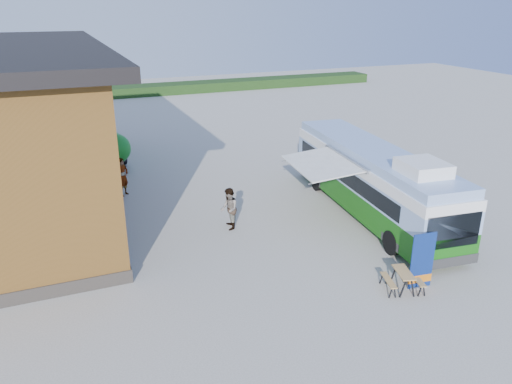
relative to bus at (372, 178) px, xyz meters
name	(u,v)px	position (x,y,z in m)	size (l,w,h in m)	color
ground	(296,250)	(-4.82, -2.02, -1.75)	(100.00, 100.00, 0.00)	#BCB7AD
barn	(5,131)	(-15.32, 7.98, 1.84)	(9.60, 21.20, 7.50)	brown
hedge	(207,86)	(3.18, 35.98, -1.25)	(40.00, 3.00, 1.00)	#264419
bus	(372,178)	(0.00, 0.00, 0.00)	(3.72, 12.11, 3.66)	#1D7713
awning	(325,162)	(-2.24, 0.43, 0.92)	(2.91, 4.26, 0.51)	white
banner	(422,266)	(-2.11, -6.14, -0.90)	(0.90, 0.24, 2.07)	navy
picnic_table	(403,276)	(-2.77, -6.06, -1.22)	(1.51, 1.41, 0.71)	tan
person_a	(123,177)	(-10.27, 6.77, -0.76)	(0.72, 0.48, 1.99)	#999999
person_b	(229,209)	(-6.62, 0.90, -0.82)	(0.90, 0.70, 1.85)	#999999
slurry_tanker	(103,142)	(-10.52, 12.95, -0.49)	(2.75, 5.78, 2.19)	#16791E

